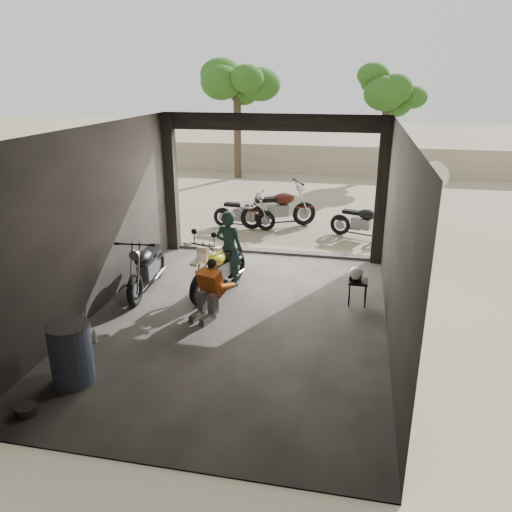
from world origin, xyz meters
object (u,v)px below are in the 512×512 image
at_px(rider, 229,249).
at_px(oil_drum, 71,355).
at_px(mechanic, 207,291).
at_px(main_bike, 219,265).
at_px(helmet, 356,274).
at_px(sign_post, 431,192).
at_px(outside_bike_c, 363,219).
at_px(outside_bike_b, 279,205).
at_px(outside_bike_a, 244,210).
at_px(stool, 358,284).
at_px(left_bike, 146,263).

distance_m(rider, oil_drum, 3.92).
bearing_deg(mechanic, oil_drum, -100.35).
bearing_deg(main_bike, helmet, 15.42).
height_order(rider, oil_drum, rider).
bearing_deg(rider, sign_post, -128.53).
height_order(rider, mechanic, rider).
xyz_separation_m(outside_bike_c, mechanic, (-2.58, -5.13, -0.02)).
bearing_deg(outside_bike_b, sign_post, -131.29).
relative_size(helmet, sign_post, 0.13).
height_order(main_bike, outside_bike_a, main_bike).
bearing_deg(outside_bike_a, rider, -166.63).
xyz_separation_m(stool, helmet, (-0.06, 0.01, 0.20)).
bearing_deg(rider, outside_bike_b, -80.69).
height_order(outside_bike_b, sign_post, sign_post).
relative_size(outside_bike_a, helmet, 5.50).
xyz_separation_m(left_bike, helmet, (3.94, 0.20, 0.03)).
bearing_deg(stool, outside_bike_a, 125.81).
bearing_deg(helmet, main_bike, 174.08).
xyz_separation_m(rider, oil_drum, (-1.23, -3.71, -0.33)).
distance_m(outside_bike_a, helmet, 5.28).
xyz_separation_m(stool, oil_drum, (-3.74, -3.29, 0.03)).
relative_size(rider, oil_drum, 1.77).
bearing_deg(main_bike, oil_drum, -92.67).
relative_size(left_bike, mechanic, 1.68).
height_order(outside_bike_a, stool, outside_bike_a).
bearing_deg(helmet, outside_bike_c, 82.96).
xyz_separation_m(main_bike, outside_bike_c, (2.68, 4.03, -0.05)).
height_order(left_bike, outside_bike_b, outside_bike_b).
relative_size(rider, sign_post, 0.73).
relative_size(outside_bike_b, helmet, 6.72).
distance_m(mechanic, helmet, 2.68).
bearing_deg(outside_bike_b, rider, 149.81).
bearing_deg(mechanic, helmet, 42.33).
bearing_deg(oil_drum, sign_post, 52.37).
height_order(main_bike, left_bike, left_bike).
bearing_deg(oil_drum, left_bike, 94.76).
xyz_separation_m(outside_bike_b, helmet, (2.15, -4.63, -0.03)).
bearing_deg(helmet, stool, -13.16).
distance_m(outside_bike_b, sign_post, 3.99).
xyz_separation_m(outside_bike_c, helmet, (-0.12, -4.05, 0.08)).
distance_m(outside_bike_c, rider, 4.47).
height_order(main_bike, helmet, main_bike).
xyz_separation_m(outside_bike_b, sign_post, (3.78, -1.03, 0.76)).
height_order(mechanic, helmet, mechanic).
bearing_deg(rider, outside_bike_c, -111.74).
height_order(main_bike, oil_drum, main_bike).
height_order(stool, sign_post, sign_post).
bearing_deg(outside_bike_c, left_bike, 156.31).
bearing_deg(sign_post, rider, -132.53).
bearing_deg(outside_bike_c, stool, -160.87).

